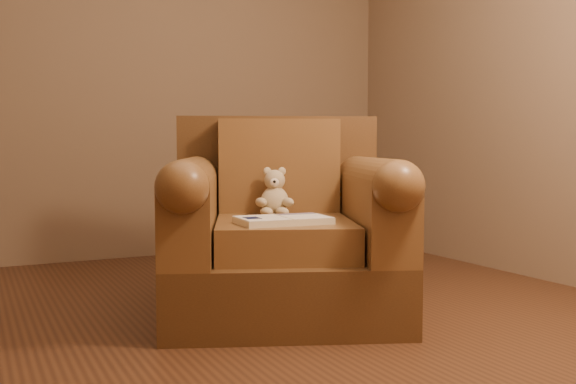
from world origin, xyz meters
name	(u,v)px	position (x,y,z in m)	size (l,w,h in m)	color
floor	(251,318)	(0.00, 0.00, 0.00)	(4.00, 4.00, 0.00)	#4F2E1B
armchair	(282,235)	(0.20, 0.05, 0.39)	(1.44, 1.41, 1.01)	#55371C
teddy_bear	(275,197)	(0.20, 0.15, 0.58)	(0.19, 0.21, 0.26)	tan
guidebook	(283,220)	(0.08, -0.19, 0.50)	(0.43, 0.28, 0.03)	beige
side_table	(334,237)	(0.67, 0.33, 0.32)	(0.42, 0.42, 0.59)	gold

